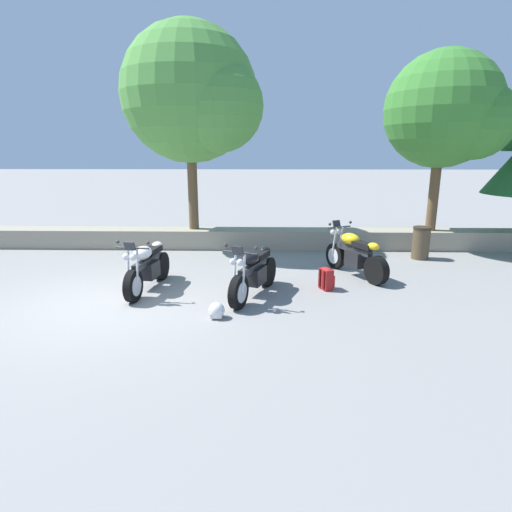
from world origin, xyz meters
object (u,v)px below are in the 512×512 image
Objects in this scene: leafy_tree_far_left at (195,97)px; trash_bin at (421,243)px; rider_backpack at (326,278)px; rider_helmet at (217,311)px; motorcycle_white_near_left at (147,267)px; leafy_tree_mid_left at (449,112)px; motorcycle_black_centre at (253,273)px; motorcycle_yellow_far_right at (354,255)px.

leafy_tree_far_left is 7.26m from trash_bin.
rider_helmet is at bearing -142.76° from rider_backpack.
motorcycle_white_near_left is 0.42× the size of leafy_tree_mid_left.
leafy_tree_far_left is 6.56× the size of trash_bin.
motorcycle_black_centre is at bearing -68.01° from leafy_tree_far_left.
motorcycle_yellow_far_right is at bearing 42.45° from rider_helmet.
leafy_tree_far_left reaches higher than trash_bin.
motorcycle_yellow_far_right is 6.79× the size of rider_helmet.
rider_helmet is 0.33× the size of trash_bin.
motorcycle_white_near_left is at bearing -157.28° from trash_bin.
leafy_tree_far_left is at bearing 169.06° from trash_bin.
rider_backpack is (1.50, 0.47, -0.24)m from motorcycle_black_centre.
motorcycle_black_centre is at bearing -162.62° from rider_backpack.
motorcycle_black_centre is 5.93m from leafy_tree_far_left.
motorcycle_white_near_left is 3.69m from rider_backpack.
motorcycle_white_near_left reaches higher than rider_backpack.
rider_backpack is at bearing 37.24° from rider_helmet.
trash_bin is at bearing 22.72° from motorcycle_white_near_left.
motorcycle_yellow_far_right is at bearing -34.65° from leafy_tree_far_left.
rider_backpack is 6.33m from leafy_tree_mid_left.
motorcycle_white_near_left is at bearing -165.49° from motorcycle_yellow_far_right.
leafy_tree_mid_left reaches higher than motorcycle_black_centre.
leafy_tree_far_left is at bearing 130.34° from rider_backpack.
leafy_tree_mid_left is at bearing 27.54° from motorcycle_white_near_left.
motorcycle_black_centre is 2.30× the size of trash_bin.
motorcycle_white_near_left is at bearing -178.09° from rider_backpack.
leafy_tree_mid_left is at bearing 42.60° from rider_helmet.
rider_backpack is at bearing -49.66° from leafy_tree_far_left.
trash_bin is at bearing 35.33° from motorcycle_black_centre.
leafy_tree_far_left is (-3.99, 2.76, 3.75)m from motorcycle_yellow_far_right.
leafy_tree_far_left reaches higher than motorcycle_black_centre.
motorcycle_yellow_far_right reaches higher than rider_helmet.
rider_helmet is at bearing -137.55° from motorcycle_yellow_far_right.
rider_backpack is 3.87m from trash_bin.
leafy_tree_mid_left is 3.64m from trash_bin.
trash_bin is (2.08, 1.58, -0.05)m from motorcycle_yellow_far_right.
leafy_tree_mid_left reaches higher than rider_helmet.
trash_bin reaches higher than rider_helmet.
leafy_tree_far_left reaches higher than motorcycle_yellow_far_right.
motorcycle_black_centre is 1.32m from rider_helmet.
motorcycle_yellow_far_right is 2.61m from trash_bin.
trash_bin reaches higher than rider_backpack.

